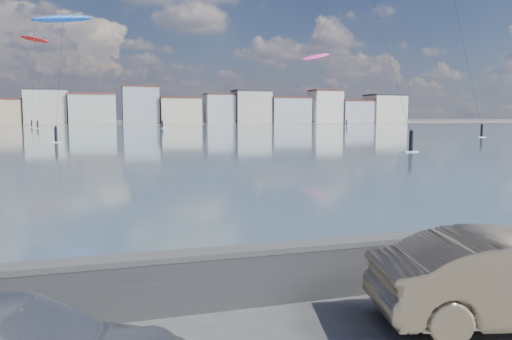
{
  "coord_description": "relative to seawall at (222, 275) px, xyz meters",
  "views": [
    {
      "loc": [
        -1.81,
        -5.33,
        3.28
      ],
      "look_at": [
        1.0,
        4.0,
        2.2
      ],
      "focal_mm": 35.0,
      "sensor_mm": 36.0,
      "label": 1
    }
  ],
  "objects": [
    {
      "name": "far_buildings",
      "position": [
        1.31,
        183.3,
        5.44
      ],
      "size": [
        240.79,
        13.26,
        14.6
      ],
      "color": "gray",
      "rests_on": "ground"
    },
    {
      "name": "kitesurfer_11",
      "position": [
        -7.01,
        67.86,
        15.8
      ],
      "size": [
        9.05,
        15.31,
        17.77
      ],
      "color": "blue",
      "rests_on": "ground"
    },
    {
      "name": "bay_water",
      "position": [
        0.0,
        88.8,
        -0.58
      ],
      "size": [
        500.0,
        177.0,
        0.0
      ],
      "primitive_type": "cube",
      "color": "#415C63",
      "rests_on": "ground"
    },
    {
      "name": "kitesurfer_2",
      "position": [
        -21.07,
        155.21,
        24.58
      ],
      "size": [
        8.71,
        17.0,
        27.17
      ],
      "color": "red",
      "rests_on": "ground"
    },
    {
      "name": "seawall",
      "position": [
        0.0,
        0.0,
        0.0
      ],
      "size": [
        400.0,
        0.36,
        1.08
      ],
      "color": "#28282B",
      "rests_on": "ground"
    },
    {
      "name": "kitesurfer_1",
      "position": [
        63.18,
        141.47,
        20.95
      ],
      "size": [
        10.0,
        17.12,
        23.87
      ],
      "color": "#E5338C",
      "rests_on": "ground"
    },
    {
      "name": "far_shore_strip",
      "position": [
        0.0,
        197.3,
        -0.57
      ],
      "size": [
        500.0,
        60.0,
        0.0
      ],
      "primitive_type": "cube",
      "color": "#4C473D",
      "rests_on": "ground"
    }
  ]
}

